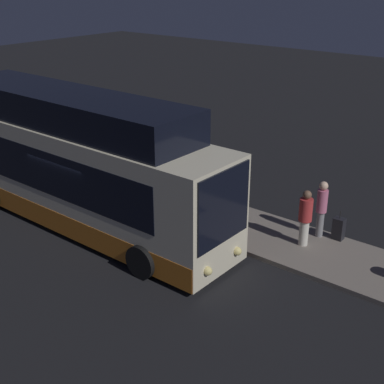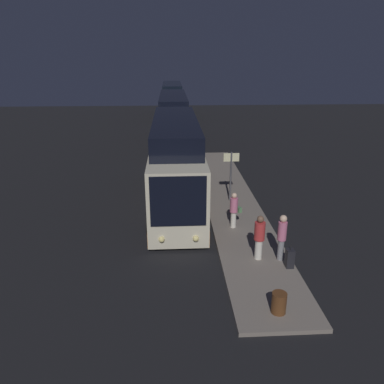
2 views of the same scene
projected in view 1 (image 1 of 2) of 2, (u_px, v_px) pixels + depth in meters
ground at (90, 226)px, 17.27m from camera, size 80.00×80.00×0.00m
platform at (151, 196)px, 19.33m from camera, size 20.00×2.64×0.14m
bus_lead at (79, 168)px, 16.80m from camera, size 11.17×2.70×4.25m
passenger_boarding at (322, 206)px, 15.95m from camera, size 0.41×0.41×1.78m
passenger_waiting at (219, 199)px, 16.75m from camera, size 0.51×0.60×1.60m
passenger_with_bags at (305, 216)px, 15.48m from camera, size 0.46×0.46×1.73m
suitcase at (339, 229)px, 16.03m from camera, size 0.33×0.27×0.93m
sign_post at (151, 152)px, 18.54m from camera, size 0.10×0.79×2.58m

